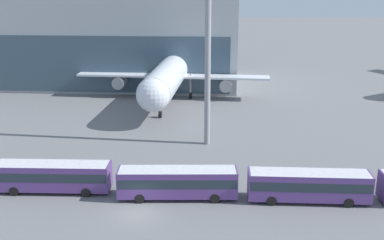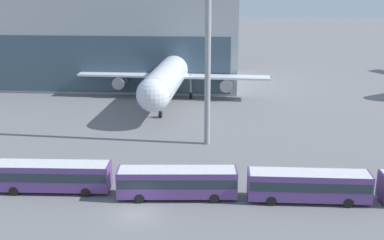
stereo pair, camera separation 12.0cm
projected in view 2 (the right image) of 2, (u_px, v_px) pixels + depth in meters
The scene contains 6 objects.
ground_plane at pixel (137, 213), 45.87m from camera, with size 440.00×440.00×0.00m, color slate.
airliner_at_gate_far at pixel (172, 72), 86.33m from camera, with size 35.16×38.60×13.67m.
shuttle_bus_0 at pixel (52, 175), 50.00m from camera, with size 12.12×2.99×3.12m.
shuttle_bus_1 at pixel (177, 181), 48.50m from camera, with size 12.19×3.43×3.12m.
shuttle_bus_2 at pixel (308, 184), 47.77m from camera, with size 12.06×2.77×3.12m.
floodlight_mast at pixel (208, 19), 59.86m from camera, with size 2.21×2.21×29.59m.
Camera 2 is at (8.04, -40.85, 21.84)m, focal length 45.00 mm.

